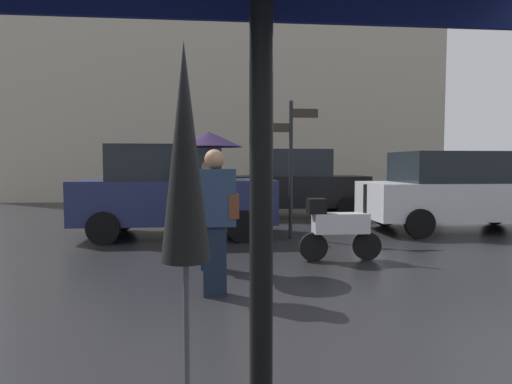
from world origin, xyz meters
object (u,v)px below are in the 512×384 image
(parked_scooter, at_px, (338,227))
(street_signpost, at_px, (291,155))
(pedestrian_with_bag, at_px, (216,213))
(folded_patio_umbrella_near, at_px, (185,175))
(parked_car_right, at_px, (459,191))
(parked_car_distant, at_px, (175,190))
(pedestrian_with_umbrella, at_px, (209,162))
(parked_car_left, at_px, (294,183))

(parked_scooter, distance_m, street_signpost, 2.48)
(pedestrian_with_bag, distance_m, street_signpost, 4.22)
(folded_patio_umbrella_near, distance_m, parked_car_right, 9.25)
(pedestrian_with_bag, relative_size, parked_car_right, 0.38)
(folded_patio_umbrella_near, distance_m, parked_car_distant, 7.03)
(parked_scooter, distance_m, parked_car_distant, 3.93)
(pedestrian_with_umbrella, bearing_deg, pedestrian_with_bag, 30.72)
(pedestrian_with_bag, relative_size, parked_scooter, 1.29)
(folded_patio_umbrella_near, bearing_deg, parked_car_left, 76.10)
(folded_patio_umbrella_near, height_order, street_signpost, street_signpost)
(pedestrian_with_bag, distance_m, parked_car_right, 7.28)
(parked_scooter, xyz_separation_m, parked_car_distant, (-2.82, 2.70, 0.44))
(pedestrian_with_umbrella, height_order, parked_scooter, pedestrian_with_umbrella)
(pedestrian_with_umbrella, height_order, street_signpost, street_signpost)
(parked_car_right, relative_size, street_signpost, 1.58)
(pedestrian_with_umbrella, height_order, pedestrian_with_bag, pedestrian_with_umbrella)
(pedestrian_with_umbrella, relative_size, street_signpost, 0.71)
(pedestrian_with_umbrella, relative_size, parked_scooter, 1.51)
(pedestrian_with_bag, relative_size, parked_car_distant, 0.42)
(parked_scooter, height_order, parked_car_right, parked_car_right)
(pedestrian_with_bag, distance_m, parked_car_distant, 4.48)
(parked_car_distant, bearing_deg, parked_car_right, 11.30)
(street_signpost, bearing_deg, parked_scooter, -79.87)
(pedestrian_with_bag, relative_size, street_signpost, 0.61)
(parked_car_left, relative_size, parked_car_right, 0.90)
(pedestrian_with_umbrella, xyz_separation_m, parked_car_right, (5.76, 3.24, -0.66))
(pedestrian_with_bag, xyz_separation_m, parked_car_distant, (-0.86, 4.40, 0.01))
(street_signpost, bearing_deg, pedestrian_with_umbrella, -123.41)
(street_signpost, bearing_deg, parked_car_right, 9.92)
(folded_patio_umbrella_near, distance_m, street_signpost, 6.67)
(folded_patio_umbrella_near, bearing_deg, parked_car_right, 50.65)
(parked_car_right, bearing_deg, parked_scooter, -147.09)
(pedestrian_with_umbrella, height_order, parked_car_left, pedestrian_with_umbrella)
(parked_scooter, distance_m, parked_car_right, 4.70)
(pedestrian_with_umbrella, relative_size, parked_car_left, 0.50)
(parked_scooter, bearing_deg, pedestrian_with_bag, -135.80)
(parked_car_right, bearing_deg, street_signpost, -174.84)
(folded_patio_umbrella_near, height_order, parked_scooter, folded_patio_umbrella_near)
(parked_car_distant, bearing_deg, pedestrian_with_bag, -69.09)
(pedestrian_with_umbrella, relative_size, parked_car_distant, 0.49)
(pedestrian_with_bag, bearing_deg, parked_car_right, -99.33)
(pedestrian_with_umbrella, xyz_separation_m, street_signpost, (1.67, 2.53, 0.14))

